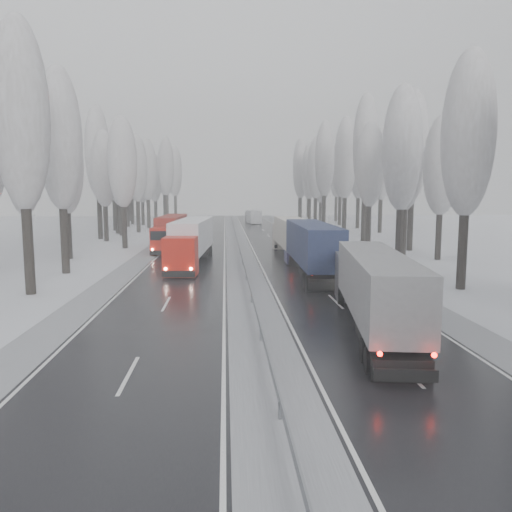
{
  "coord_description": "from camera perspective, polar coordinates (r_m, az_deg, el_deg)",
  "views": [
    {
      "loc": [
        -1.6,
        -18.17,
        6.78
      ],
      "look_at": [
        0.62,
        17.78,
        2.2
      ],
      "focal_mm": 35.0,
      "sensor_mm": 36.0,
      "label": 1
    }
  ],
  "objects": [
    {
      "name": "tree_31",
      "position": [
        106.75,
        9.64,
        9.94
      ],
      "size": [
        3.6,
        3.6,
        18.58
      ],
      "color": "black",
      "rests_on": "ground"
    },
    {
      "name": "tree_16",
      "position": [
        37.9,
        23.1,
        12.57
      ],
      "size": [
        3.6,
        3.6,
        16.53
      ],
      "color": "black",
      "rests_on": "ground"
    },
    {
      "name": "shoulder_right",
      "position": [
        50.05,
        10.13,
        -0.63
      ],
      "size": [
        2.4,
        200.0,
        0.04
      ],
      "primitive_type": "cube",
      "color": "#A2A3A9",
      "rests_on": "ground"
    },
    {
      "name": "tree_61",
      "position": [
        60.52,
        -25.08,
        8.69
      ],
      "size": [
        3.6,
        3.6,
        13.95
      ],
      "color": "black",
      "rests_on": "ground"
    },
    {
      "name": "tree_62",
      "position": [
        63.21,
        -15.04,
        10.25
      ],
      "size": [
        3.6,
        3.6,
        16.04
      ],
      "color": "black",
      "rests_on": "ground"
    },
    {
      "name": "tree_64",
      "position": [
        72.88,
        -16.99,
        9.44
      ],
      "size": [
        3.6,
        3.6,
        15.42
      ],
      "color": "black",
      "rests_on": "ground"
    },
    {
      "name": "tree_77",
      "position": [
        132.15,
        -11.51,
        8.18
      ],
      "size": [
        3.6,
        3.6,
        14.32
      ],
      "color": "black",
      "rests_on": "ground"
    },
    {
      "name": "tree_60",
      "position": [
        54.87,
        -20.96,
        9.71
      ],
      "size": [
        3.6,
        3.6,
        14.84
      ],
      "color": "black",
      "rests_on": "ground"
    },
    {
      "name": "tree_37",
      "position": [
        130.92,
        7.84,
        8.84
      ],
      "size": [
        3.6,
        3.6,
        16.37
      ],
      "color": "black",
      "rests_on": "ground"
    },
    {
      "name": "tree_24",
      "position": [
        72.17,
        12.43,
        12.18
      ],
      "size": [
        3.6,
        3.6,
        20.49
      ],
      "color": "black",
      "rests_on": "ground"
    },
    {
      "name": "median_slush",
      "position": [
        48.67,
        -1.62,
        -0.74
      ],
      "size": [
        3.0,
        200.0,
        0.04
      ],
      "primitive_type": "cube",
      "color": "#A2A3A9",
      "rests_on": "ground"
    },
    {
      "name": "tree_35",
      "position": [
        121.52,
        9.21,
        9.51
      ],
      "size": [
        3.6,
        3.6,
        18.25
      ],
      "color": "black",
      "rests_on": "ground"
    },
    {
      "name": "truck_red_white",
      "position": [
        47.1,
        -7.37,
        1.95
      ],
      "size": [
        3.69,
        16.68,
        4.25
      ],
      "rotation": [
        0.0,
        0.0,
        -0.07
      ],
      "color": "red",
      "rests_on": "ground"
    },
    {
      "name": "shoulder_left",
      "position": [
        49.39,
        -13.53,
        -0.82
      ],
      "size": [
        2.4,
        200.0,
        0.04
      ],
      "primitive_type": "cube",
      "color": "#A2A3A9",
      "rests_on": "ground"
    },
    {
      "name": "tree_79",
      "position": [
        138.81,
        -11.43,
        8.86
      ],
      "size": [
        3.6,
        3.6,
        17.07
      ],
      "color": "black",
      "rests_on": "ground"
    },
    {
      "name": "tree_29",
      "position": [
        97.59,
        11.68,
        9.98
      ],
      "size": [
        3.6,
        3.6,
        18.11
      ],
      "color": "black",
      "rests_on": "ground"
    },
    {
      "name": "tree_63",
      "position": [
        69.06,
        -20.93,
        10.2
      ],
      "size": [
        3.6,
        3.6,
        16.88
      ],
      "color": "black",
      "rests_on": "ground"
    },
    {
      "name": "tree_22",
      "position": [
        66.52,
        12.92,
        10.05
      ],
      "size": [
        3.6,
        3.6,
        15.86
      ],
      "color": "black",
      "rests_on": "ground"
    },
    {
      "name": "tree_18",
      "position": [
        48.15,
        16.36,
        11.63
      ],
      "size": [
        3.6,
        3.6,
        16.58
      ],
      "color": "black",
      "rests_on": "ground"
    },
    {
      "name": "tree_28",
      "position": [
        92.08,
        7.84,
        10.83
      ],
      "size": [
        3.6,
        3.6,
        19.62
      ],
      "color": "black",
      "rests_on": "ground"
    },
    {
      "name": "tree_34",
      "position": [
        115.88,
        5.13,
        9.49
      ],
      "size": [
        3.6,
        3.6,
        17.63
      ],
      "color": "black",
      "rests_on": "ground"
    },
    {
      "name": "tree_27",
      "position": [
        87.61,
        14.17,
        10.03
      ],
      "size": [
        3.6,
        3.6,
        17.62
      ],
      "color": "black",
      "rests_on": "ground"
    },
    {
      "name": "tree_30",
      "position": [
        101.62,
        6.86,
        9.87
      ],
      "size": [
        3.6,
        3.6,
        17.86
      ],
      "color": "black",
      "rests_on": "ground"
    },
    {
      "name": "tree_38",
      "position": [
        136.5,
        5.09,
        9.24
      ],
      "size": [
        3.6,
        3.6,
        17.97
      ],
      "color": "black",
      "rests_on": "ground"
    },
    {
      "name": "tree_33",
      "position": [
        113.44,
        7.4,
        8.44
      ],
      "size": [
        3.6,
        3.6,
        14.33
      ],
      "color": "black",
      "rests_on": "ground"
    },
    {
      "name": "tree_56",
      "position": [
        36.65,
        -25.3,
        14.26
      ],
      "size": [
        3.6,
        3.6,
        18.12
      ],
      "color": "black",
      "rests_on": "ground"
    },
    {
      "name": "tree_73",
      "position": [
        112.62,
        -14.07,
        9.24
      ],
      "size": [
        3.6,
        3.6,
        17.22
      ],
      "color": "black",
      "rests_on": "ground"
    },
    {
      "name": "tree_72",
      "position": [
        108.14,
        -12.91,
        8.65
      ],
      "size": [
        3.6,
        3.6,
        15.11
      ],
      "color": "black",
      "rests_on": "ground"
    },
    {
      "name": "ground",
      "position": [
        19.46,
        1.44,
        -13.15
      ],
      "size": [
        260.0,
        260.0,
        0.0
      ],
      "primitive_type": "plane",
      "color": "silver",
      "rests_on": "ground"
    },
    {
      "name": "tree_39",
      "position": [
        140.86,
        5.99,
        8.71
      ],
      "size": [
        3.6,
        3.6,
        16.19
      ],
      "color": "black",
      "rests_on": "ground"
    },
    {
      "name": "tree_19",
      "position": [
        53.81,
        20.46,
        9.61
      ],
      "size": [
        3.6,
        3.6,
        14.57
      ],
      "color": "black",
      "rests_on": "ground"
    },
    {
      "name": "tree_32",
      "position": [
        109.0,
        6.17,
        9.52
      ],
      "size": [
        3.6,
        3.6,
        17.33
      ],
      "color": "black",
      "rests_on": "ground"
    },
    {
      "name": "tree_23",
      "position": [
        72.23,
        16.82,
        8.52
      ],
      "size": [
        3.6,
        3.6,
        13.55
      ],
      "color": "black",
      "rests_on": "ground"
    },
    {
      "name": "carriageway_left",
      "position": [
        48.78,
        -7.8,
        -0.79
      ],
      "size": [
        7.5,
        200.0,
        0.03
      ],
      "primitive_type": "cube",
      "color": "black",
      "rests_on": "ground"
    },
    {
      "name": "tree_71",
      "position": [
        103.38,
        -14.64,
        10.26
      ],
      "size": [
        3.6,
        3.6,
        19.61
      ],
      "color": "black",
      "rests_on": "ground"
    },
    {
      "name": "tree_69",
      "position": [
        93.58,
        -16.04,
        10.45
      ],
      "size": [
        3.6,
        3.6,
        19.35
      ],
      "color": "black",
      "rests_on": "ground"
    },
    {
      "name": "truck_red_red",
      "position": [
        61.56,
        -9.7,
        2.98
      ],
      "size": [
        2.84,
        15.51,
        3.96
      ],
      "rotation": [
        0.0,
        0.0,
        -0.03
      ],
      "color": "#B6140A",
      "rests_on": "ground"
    },
    {
      "name": "median_guardrail",
      "position": [
        48.58,
        -1.62,
        -0.07
      ],
      "size": [
        0.12,
        200.0,
        0.76
      ],
      "color": "slate",
      "rests_on": "ground"
    },
    {
      "name": "tree_25",
      "position": [
        78.02,
        16.58,
        11.17
      ],
      "size": [
        3.6,
        3.6,
        19.44
      ],
      "color": "black",
      "rests_on": "ground"
    },
    {
      "name": "tree_70",
      "position": [
        98.56,
        -12.3,
        9.56
      ],
      "size": [
        3.6,
        3.6,
        17.09
      ],
      "color": "black",
      "rests_on": "ground"
    },
    {
      "name": "truck_grey_tarp",
      "position": [
        25.24,
        13.19,
        -3.19
      ],
      "size": [
        4.47,
        15.45,
        3.93
      ],
      "rotation": [
        0.0,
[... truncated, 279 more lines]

